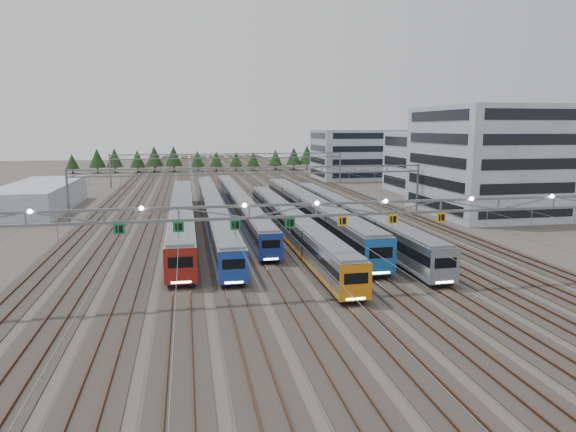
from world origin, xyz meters
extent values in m
plane|color=#47423A|center=(0.00, 0.00, 0.00)|extent=(400.00, 400.00, 0.00)
cube|color=#2D2823|center=(0.00, 100.00, 0.04)|extent=(54.00, 260.00, 0.08)
cube|color=brown|center=(-25.47, 100.00, 0.16)|extent=(0.08, 260.00, 0.16)
cube|color=brown|center=(25.47, 100.00, 0.16)|extent=(0.08, 260.00, 0.16)
cube|color=brown|center=(-0.72, 100.00, 0.16)|extent=(0.08, 260.00, 0.16)
cube|color=brown|center=(0.72, 100.00, 0.16)|extent=(0.08, 260.00, 0.16)
cube|color=black|center=(-11.25, 31.43, 0.42)|extent=(2.42, 55.65, 0.37)
cube|color=#A8ABB1|center=(-11.25, 31.43, 2.19)|extent=(2.84, 56.78, 3.20)
cube|color=black|center=(-11.25, 31.43, 2.58)|extent=(2.90, 56.50, 0.96)
cube|color=maroon|center=(-11.25, 31.43, 0.85)|extent=(2.89, 56.50, 0.36)
cube|color=slate|center=(-11.25, 31.43, 3.89)|extent=(2.56, 55.65, 0.25)
cube|color=maroon|center=(-11.25, 3.09, 2.19)|extent=(2.86, 0.12, 3.20)
cube|color=black|center=(-11.25, 3.06, 2.58)|extent=(2.13, 0.10, 0.96)
cube|color=white|center=(-11.25, 3.03, 0.80)|extent=(1.70, 0.06, 0.15)
cube|color=black|center=(-6.75, 36.28, 0.41)|extent=(2.23, 66.70, 0.34)
cube|color=#A8ABB1|center=(-6.75, 36.28, 2.04)|extent=(2.62, 68.07, 2.95)
cube|color=black|center=(-6.75, 36.28, 2.39)|extent=(2.68, 67.73, 0.89)
cube|color=#1C40AC|center=(-6.75, 36.28, 0.80)|extent=(2.67, 67.73, 0.33)
cube|color=slate|center=(-6.75, 36.28, 3.61)|extent=(2.36, 66.70, 0.23)
cube|color=#1C40AC|center=(-6.75, 2.29, 2.04)|extent=(2.64, 0.12, 2.95)
cube|color=black|center=(-6.75, 2.26, 2.39)|extent=(1.96, 0.10, 0.89)
cube|color=white|center=(-6.75, 2.23, 0.75)|extent=(1.57, 0.06, 0.14)
cube|color=black|center=(-2.25, 44.04, 0.40)|extent=(2.13, 67.33, 0.32)
cube|color=#A8ABB1|center=(-2.25, 44.04, 1.96)|extent=(2.50, 68.70, 2.82)
cube|color=black|center=(-2.25, 44.04, 2.30)|extent=(2.56, 68.36, 0.85)
cube|color=#1D38A2|center=(-2.25, 44.04, 0.78)|extent=(2.55, 68.36, 0.31)
cube|color=slate|center=(-2.25, 44.04, 3.46)|extent=(2.25, 67.33, 0.22)
cube|color=#1D38A2|center=(-2.25, 9.74, 1.96)|extent=(2.52, 0.12, 2.82)
cube|color=black|center=(-2.25, 9.71, 2.30)|extent=(1.88, 0.10, 0.85)
cube|color=white|center=(-2.25, 9.68, 0.73)|extent=(1.50, 0.06, 0.13)
cube|color=black|center=(2.25, 22.64, 0.41)|extent=(2.24, 52.13, 0.34)
cube|color=#A8ABB1|center=(2.25, 22.64, 2.05)|extent=(2.63, 53.19, 2.96)
cube|color=black|center=(2.25, 22.64, 2.41)|extent=(2.69, 52.92, 0.89)
cube|color=orange|center=(2.25, 22.64, 0.80)|extent=(2.68, 52.92, 0.33)
cube|color=slate|center=(2.25, 22.64, 3.63)|extent=(2.37, 52.13, 0.24)
cube|color=orange|center=(2.25, -3.91, 2.05)|extent=(2.65, 0.12, 2.96)
cube|color=black|center=(2.25, -3.94, 2.41)|extent=(1.98, 0.10, 0.89)
cube|color=white|center=(2.25, -3.97, 0.76)|extent=(1.58, 0.06, 0.14)
cube|color=black|center=(6.75, 29.90, 0.43)|extent=(2.58, 54.00, 0.39)
cube|color=#A8ABB1|center=(6.75, 29.90, 2.32)|extent=(3.03, 55.10, 3.41)
cube|color=black|center=(6.75, 29.90, 2.73)|extent=(3.09, 54.83, 1.03)
cube|color=blue|center=(6.75, 29.90, 0.89)|extent=(3.08, 54.83, 0.38)
cube|color=slate|center=(6.75, 29.90, 4.14)|extent=(2.73, 54.00, 0.27)
cube|color=blue|center=(6.75, 2.40, 2.32)|extent=(3.05, 0.12, 3.41)
cube|color=black|center=(6.75, 2.37, 2.73)|extent=(2.27, 0.10, 1.03)
cube|color=white|center=(6.75, 2.34, 0.84)|extent=(1.82, 0.06, 0.16)
cube|color=black|center=(11.25, 25.70, 0.42)|extent=(2.32, 52.90, 0.35)
cube|color=#A8ABB1|center=(11.25, 25.70, 2.12)|extent=(2.73, 53.98, 3.07)
cube|color=black|center=(11.25, 25.70, 2.49)|extent=(2.79, 53.71, 0.93)
cube|color=gray|center=(11.25, 25.70, 0.83)|extent=(2.78, 53.71, 0.34)
cube|color=slate|center=(11.25, 25.70, 3.75)|extent=(2.46, 52.90, 0.24)
cube|color=gray|center=(11.25, -1.24, 2.12)|extent=(2.75, 0.12, 3.07)
cube|color=black|center=(11.25, -1.27, 2.49)|extent=(2.05, 0.10, 0.93)
cube|color=white|center=(11.25, -1.30, 0.78)|extent=(1.64, 0.06, 0.15)
cube|color=slate|center=(0.00, 0.00, 7.80)|extent=(56.00, 0.22, 0.22)
cube|color=slate|center=(0.00, 0.00, 6.80)|extent=(56.00, 0.22, 0.22)
cube|color=#18783D|center=(-15.75, -0.12, 6.30)|extent=(0.85, 0.06, 0.85)
cube|color=#18783D|center=(-11.25, -0.12, 6.30)|extent=(0.85, 0.06, 0.85)
cube|color=#18783D|center=(-6.75, -0.12, 6.30)|extent=(0.85, 0.06, 0.85)
cube|color=#18783D|center=(-2.25, -0.12, 6.30)|extent=(0.85, 0.06, 0.85)
cube|color=yellow|center=(2.25, -0.12, 6.30)|extent=(0.85, 0.06, 0.85)
cube|color=yellow|center=(6.75, -0.12, 6.30)|extent=(0.85, 0.06, 0.85)
cube|color=yellow|center=(11.25, -0.12, 6.30)|extent=(0.85, 0.06, 0.85)
cylinder|color=slate|center=(-28.00, 40.00, 4.00)|extent=(0.36, 0.36, 8.00)
cylinder|color=slate|center=(28.00, 40.00, 4.00)|extent=(0.36, 0.36, 8.00)
cube|color=slate|center=(0.00, 40.00, 7.80)|extent=(56.00, 0.22, 0.22)
cube|color=slate|center=(0.00, 40.00, 6.80)|extent=(56.00, 0.22, 0.22)
cylinder|color=slate|center=(-28.00, 85.00, 4.00)|extent=(0.36, 0.36, 8.00)
cylinder|color=slate|center=(28.00, 85.00, 4.00)|extent=(0.36, 0.36, 8.00)
cube|color=slate|center=(0.00, 85.00, 7.80)|extent=(56.00, 0.22, 0.22)
cube|color=slate|center=(0.00, 85.00, 6.80)|extent=(56.00, 0.22, 0.22)
cube|color=#8FA0AB|center=(37.64, 35.32, 8.74)|extent=(18.00, 22.00, 17.47)
cube|color=#8FA0AB|center=(41.44, 64.28, 6.57)|extent=(14.00, 16.00, 13.15)
cube|color=#8FA0AB|center=(35.95, 96.11, 6.76)|extent=(22.00, 18.00, 13.52)
cube|color=#8FA0AB|center=(-35.41, 53.41, 2.29)|extent=(10.00, 30.00, 4.57)
camera|label=1|loc=(-10.48, -40.80, 14.01)|focal=32.00mm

